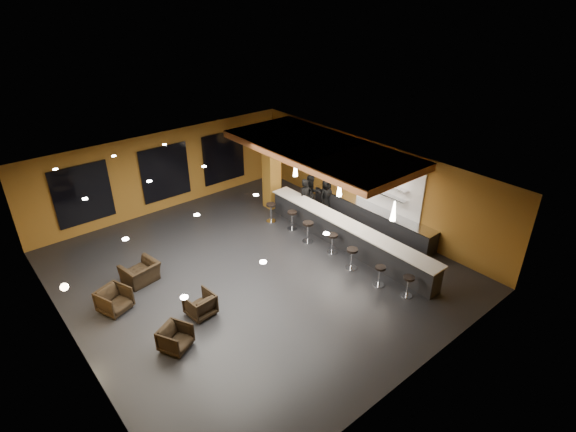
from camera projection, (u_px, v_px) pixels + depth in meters
floor at (254, 271)px, 15.97m from camera, size 12.00×13.00×0.10m
ceiling at (250, 178)px, 14.28m from camera, size 12.00×13.00×0.10m
wall_back at (164, 171)px, 19.57m from camera, size 12.00×0.10×3.50m
wall_front at (413, 330)px, 10.68m from camera, size 12.00×0.10×3.50m
wall_left at (64, 300)px, 11.69m from camera, size 0.10×13.00×3.50m
wall_right at (371, 181)px, 18.56m from camera, size 0.10×13.00×3.50m
wood_soffit at (319, 149)px, 17.32m from camera, size 3.60×8.00×0.28m
window_left at (83, 195)px, 17.53m from camera, size 2.20×0.06×2.40m
window_center at (165, 173)px, 19.52m from camera, size 2.20×0.06×2.40m
window_right at (224, 157)px, 21.22m from camera, size 2.20×0.06×2.40m
tile_backsplash at (389, 184)px, 17.71m from camera, size 0.06×3.20×2.40m
bar_counter at (346, 236)px, 17.10m from camera, size 0.60×8.00×1.00m
bar_top at (347, 224)px, 16.86m from camera, size 0.78×8.10×0.05m
prep_counter at (371, 217)px, 18.61m from camera, size 0.70×6.00×0.86m
prep_top at (372, 207)px, 18.40m from camera, size 0.72×6.00×0.03m
wall_shelf_lower at (390, 196)px, 17.68m from camera, size 0.30×1.50×0.03m
wall_shelf_upper at (391, 185)px, 17.47m from camera, size 0.30×1.50×0.03m
column at (272, 170)px, 19.64m from camera, size 0.60×0.60×3.50m
wall_sconce at (64, 287)px, 12.11m from camera, size 0.22×0.22×0.22m
pendant_0 at (394, 211)px, 14.88m from camera, size 0.20×0.20×0.70m
pendant_1 at (340, 187)px, 16.58m from camera, size 0.20×0.20×0.70m
pendant_2 at (295, 168)px, 18.27m from camera, size 0.20×0.20×0.70m
staff_a at (306, 198)px, 19.17m from camera, size 0.63×0.42×1.73m
staff_b at (311, 195)px, 19.41m from camera, size 1.05×0.93×1.79m
staff_c at (326, 195)px, 19.71m from camera, size 0.77×0.54×1.50m
armchair_a at (176, 338)px, 12.42m from camera, size 1.04×1.05×0.72m
armchair_b at (200, 305)px, 13.68m from camera, size 0.87×0.89×0.74m
armchair_c at (114, 300)px, 13.84m from camera, size 1.09×1.11×0.79m
armchair_d at (141, 273)px, 15.18m from camera, size 1.26×1.15×0.72m
bar_stool_0 at (408, 284)px, 14.43m from camera, size 0.38×0.38×0.75m
bar_stool_1 at (380, 273)px, 14.94m from camera, size 0.38×0.38×0.75m
bar_stool_2 at (352, 256)px, 15.81m from camera, size 0.41×0.41×0.81m
bar_stool_3 at (332, 241)px, 16.74m from camera, size 0.40×0.40×0.79m
bar_stool_4 at (308, 229)px, 17.42m from camera, size 0.44×0.44×0.86m
bar_stool_5 at (292, 218)px, 18.33m from camera, size 0.41×0.41×0.81m
bar_stool_6 at (271, 210)px, 18.91m from camera, size 0.42×0.42×0.84m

